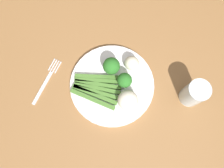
{
  "coord_description": "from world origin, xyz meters",
  "views": [
    {
      "loc": [
        -0.02,
        -0.13,
        1.47
      ],
      "look_at": [
        -0.07,
        0.05,
        0.77
      ],
      "focal_mm": 36.85,
      "sensor_mm": 36.0,
      "label": 1
    }
  ],
  "objects_px": {
    "plate": "(112,85)",
    "water_glass": "(194,93)",
    "fork": "(46,81)",
    "cauliflower_near_fork": "(128,100)",
    "dining_table": "(128,111)",
    "asparagus_bundle": "(97,88)",
    "cauliflower_front": "(132,63)",
    "broccoli_back": "(111,66)",
    "broccoli_near_center": "(125,80)"
  },
  "relations": [
    {
      "from": "plate",
      "to": "broccoli_near_center",
      "type": "height_order",
      "value": "broccoli_near_center"
    },
    {
      "from": "dining_table",
      "to": "plate",
      "type": "xyz_separation_m",
      "value": [
        -0.07,
        0.05,
        0.11
      ]
    },
    {
      "from": "plate",
      "to": "water_glass",
      "type": "relative_size",
      "value": 2.64
    },
    {
      "from": "asparagus_bundle",
      "to": "broccoli_back",
      "type": "relative_size",
      "value": 2.4
    },
    {
      "from": "cauliflower_front",
      "to": "broccoli_near_center",
      "type": "bearing_deg",
      "value": -96.44
    },
    {
      "from": "dining_table",
      "to": "broccoli_back",
      "type": "height_order",
      "value": "broccoli_back"
    },
    {
      "from": "dining_table",
      "to": "plate",
      "type": "distance_m",
      "value": 0.14
    },
    {
      "from": "dining_table",
      "to": "plate",
      "type": "height_order",
      "value": "plate"
    },
    {
      "from": "cauliflower_front",
      "to": "water_glass",
      "type": "bearing_deg",
      "value": -13.04
    },
    {
      "from": "plate",
      "to": "cauliflower_front",
      "type": "xyz_separation_m",
      "value": [
        0.04,
        0.08,
        0.03
      ]
    },
    {
      "from": "plate",
      "to": "water_glass",
      "type": "height_order",
      "value": "water_glass"
    },
    {
      "from": "broccoli_near_center",
      "to": "plate",
      "type": "bearing_deg",
      "value": -157.85
    },
    {
      "from": "broccoli_near_center",
      "to": "water_glass",
      "type": "relative_size",
      "value": 0.56
    },
    {
      "from": "dining_table",
      "to": "fork",
      "type": "relative_size",
      "value": 7.67
    },
    {
      "from": "water_glass",
      "to": "fork",
      "type": "bearing_deg",
      "value": -170.92
    },
    {
      "from": "broccoli_back",
      "to": "cauliflower_near_fork",
      "type": "distance_m",
      "value": 0.12
    },
    {
      "from": "dining_table",
      "to": "fork",
      "type": "bearing_deg",
      "value": 178.89
    },
    {
      "from": "plate",
      "to": "cauliflower_near_fork",
      "type": "xyz_separation_m",
      "value": [
        0.06,
        -0.04,
        0.04
      ]
    },
    {
      "from": "broccoli_back",
      "to": "asparagus_bundle",
      "type": "bearing_deg",
      "value": -111.19
    },
    {
      "from": "broccoli_near_center",
      "to": "water_glass",
      "type": "bearing_deg",
      "value": 4.15
    },
    {
      "from": "asparagus_bundle",
      "to": "cauliflower_front",
      "type": "height_order",
      "value": "cauliflower_front"
    },
    {
      "from": "dining_table",
      "to": "broccoli_back",
      "type": "relative_size",
      "value": 19.42
    },
    {
      "from": "plate",
      "to": "cauliflower_near_fork",
      "type": "relative_size",
      "value": 4.31
    },
    {
      "from": "broccoli_back",
      "to": "dining_table",
      "type": "bearing_deg",
      "value": -46.81
    },
    {
      "from": "plate",
      "to": "fork",
      "type": "bearing_deg",
      "value": -168.4
    },
    {
      "from": "asparagus_bundle",
      "to": "cauliflower_front",
      "type": "xyz_separation_m",
      "value": [
        0.09,
        0.1,
        0.02
      ]
    },
    {
      "from": "asparagus_bundle",
      "to": "cauliflower_near_fork",
      "type": "height_order",
      "value": "cauliflower_near_fork"
    },
    {
      "from": "cauliflower_near_fork",
      "to": "asparagus_bundle",
      "type": "bearing_deg",
      "value": 171.05
    },
    {
      "from": "broccoli_back",
      "to": "plate",
      "type": "bearing_deg",
      "value": -72.3
    },
    {
      "from": "dining_table",
      "to": "cauliflower_near_fork",
      "type": "relative_size",
      "value": 20.4
    },
    {
      "from": "asparagus_bundle",
      "to": "cauliflower_near_fork",
      "type": "xyz_separation_m",
      "value": [
        0.1,
        -0.02,
        0.03
      ]
    },
    {
      "from": "cauliflower_front",
      "to": "water_glass",
      "type": "relative_size",
      "value": 0.46
    },
    {
      "from": "plate",
      "to": "broccoli_back",
      "type": "height_order",
      "value": "broccoli_back"
    },
    {
      "from": "dining_table",
      "to": "broccoli_near_center",
      "type": "distance_m",
      "value": 0.17
    },
    {
      "from": "broccoli_back",
      "to": "cauliflower_front",
      "type": "bearing_deg",
      "value": 28.03
    },
    {
      "from": "asparagus_bundle",
      "to": "cauliflower_near_fork",
      "type": "relative_size",
      "value": 2.52
    },
    {
      "from": "cauliflower_front",
      "to": "fork",
      "type": "height_order",
      "value": "cauliflower_front"
    },
    {
      "from": "asparagus_bundle",
      "to": "broccoli_back",
      "type": "distance_m",
      "value": 0.08
    },
    {
      "from": "dining_table",
      "to": "water_glass",
      "type": "relative_size",
      "value": 12.51
    },
    {
      "from": "dining_table",
      "to": "asparagus_bundle",
      "type": "relative_size",
      "value": 8.11
    },
    {
      "from": "fork",
      "to": "water_glass",
      "type": "relative_size",
      "value": 1.63
    },
    {
      "from": "cauliflower_near_fork",
      "to": "broccoli_back",
      "type": "bearing_deg",
      "value": 130.27
    },
    {
      "from": "asparagus_bundle",
      "to": "broccoli_near_center",
      "type": "relative_size",
      "value": 2.78
    },
    {
      "from": "asparagus_bundle",
      "to": "cauliflower_near_fork",
      "type": "distance_m",
      "value": 0.11
    },
    {
      "from": "broccoli_back",
      "to": "cauliflower_near_fork",
      "type": "relative_size",
      "value": 1.05
    },
    {
      "from": "cauliflower_front",
      "to": "fork",
      "type": "bearing_deg",
      "value": -154.56
    },
    {
      "from": "cauliflower_front",
      "to": "cauliflower_near_fork",
      "type": "distance_m",
      "value": 0.12
    },
    {
      "from": "broccoli_near_center",
      "to": "water_glass",
      "type": "distance_m",
      "value": 0.21
    },
    {
      "from": "asparagus_bundle",
      "to": "water_glass",
      "type": "relative_size",
      "value": 1.54
    },
    {
      "from": "dining_table",
      "to": "fork",
      "type": "height_order",
      "value": "fork"
    }
  ]
}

